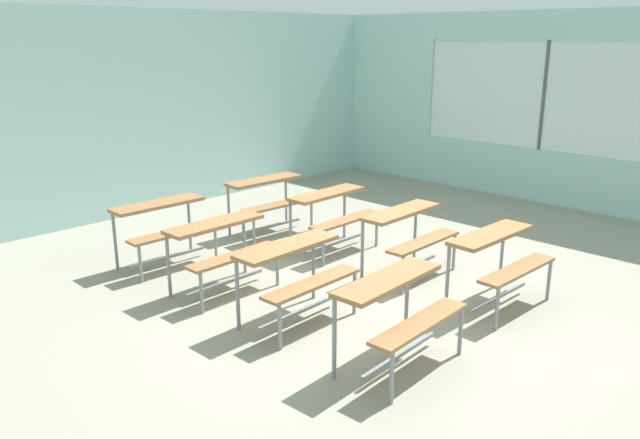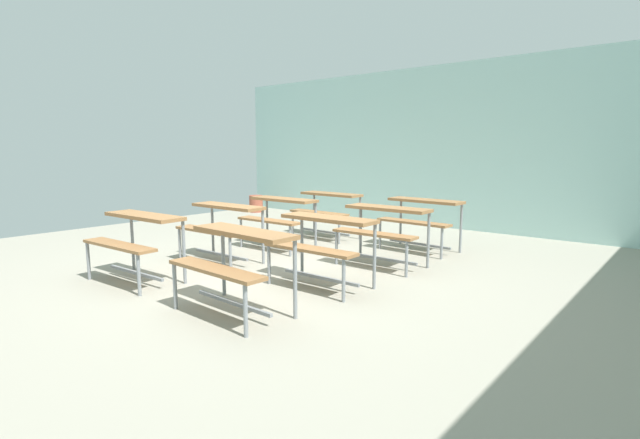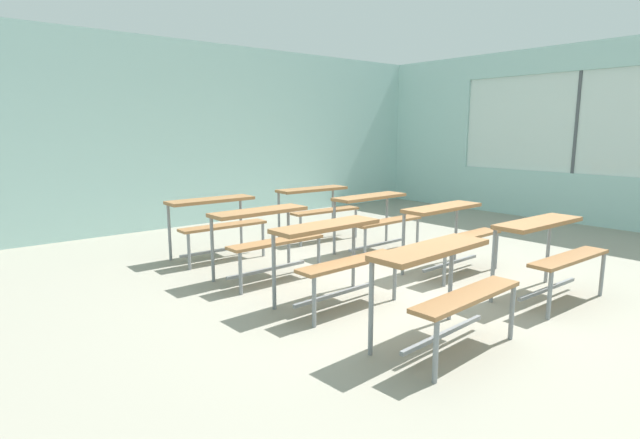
% 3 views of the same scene
% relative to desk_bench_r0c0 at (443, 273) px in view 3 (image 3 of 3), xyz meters
% --- Properties ---
extents(ground, '(10.00, 9.00, 0.05)m').
position_rel_desk_bench_r0c0_xyz_m(ground, '(0.86, 1.18, -0.59)').
color(ground, gray).
extents(wall_back, '(10.00, 0.12, 3.00)m').
position_rel_desk_bench_r0c0_xyz_m(wall_back, '(0.86, 5.68, 0.94)').
color(wall_back, '#A8D1CC').
rests_on(wall_back, ground).
extents(wall_right, '(0.12, 9.00, 3.00)m').
position_rel_desk_bench_r0c0_xyz_m(wall_right, '(5.86, 1.04, 0.88)').
color(wall_right, '#A8D1CC').
rests_on(wall_right, ground).
extents(desk_bench_r0c0, '(1.13, 0.64, 0.74)m').
position_rel_desk_bench_r0c0_xyz_m(desk_bench_r0c0, '(0.00, 0.00, 0.00)').
color(desk_bench_r0c0, olive).
rests_on(desk_bench_r0c0, ground).
extents(desk_bench_r0c1, '(1.12, 0.62, 0.74)m').
position_rel_desk_bench_r0c0_xyz_m(desk_bench_r0c1, '(1.64, 0.02, 0.00)').
color(desk_bench_r0c1, olive).
rests_on(desk_bench_r0c1, ground).
extents(desk_bench_r1c0, '(1.11, 0.62, 0.74)m').
position_rel_desk_bench_r0c0_xyz_m(desk_bench_r1c0, '(-0.01, 1.19, 0.00)').
color(desk_bench_r1c0, olive).
rests_on(desk_bench_r1c0, ground).
extents(desk_bench_r1c1, '(1.11, 0.61, 0.74)m').
position_rel_desk_bench_r0c0_xyz_m(desk_bench_r1c1, '(1.70, 1.16, 0.00)').
color(desk_bench_r1c1, olive).
rests_on(desk_bench_r1c1, ground).
extents(desk_bench_r2c0, '(1.11, 0.60, 0.74)m').
position_rel_desk_bench_r0c0_xyz_m(desk_bench_r2c0, '(-0.05, 2.27, 0.00)').
color(desk_bench_r2c0, olive).
rests_on(desk_bench_r2c0, ground).
extents(desk_bench_r2c1, '(1.11, 0.61, 0.74)m').
position_rel_desk_bench_r0c0_xyz_m(desk_bench_r2c1, '(1.72, 2.34, 0.00)').
color(desk_bench_r2c1, olive).
rests_on(desk_bench_r2c1, ground).
extents(desk_bench_r3c0, '(1.11, 0.61, 0.74)m').
position_rel_desk_bench_r0c0_xyz_m(desk_bench_r3c0, '(-0.04, 3.40, 0.00)').
color(desk_bench_r3c0, olive).
rests_on(desk_bench_r3c0, ground).
extents(desk_bench_r3c1, '(1.13, 0.64, 0.74)m').
position_rel_desk_bench_r0c0_xyz_m(desk_bench_r3c1, '(1.65, 3.47, 0.00)').
color(desk_bench_r3c1, olive).
rests_on(desk_bench_r3c1, ground).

